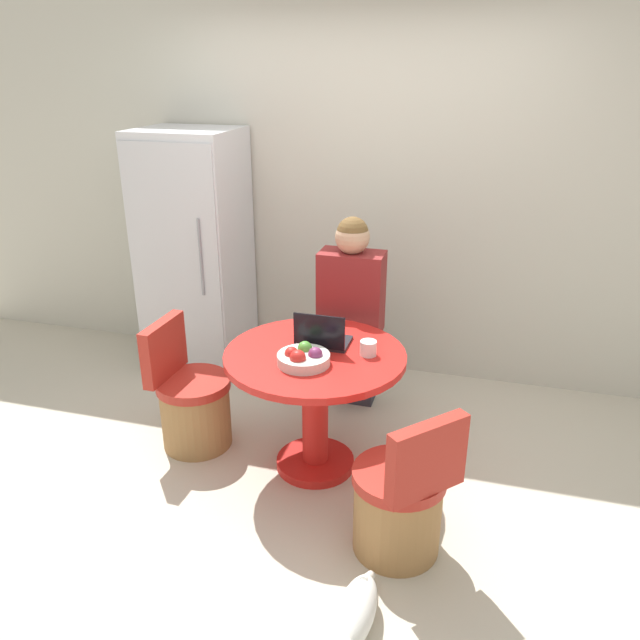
% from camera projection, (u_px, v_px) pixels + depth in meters
% --- Properties ---
extents(ground_plane, '(12.00, 12.00, 0.00)m').
position_uv_depth(ground_plane, '(301.00, 483.00, 3.48)').
color(ground_plane, beige).
extents(wall_back, '(7.00, 0.06, 2.60)m').
position_uv_depth(wall_back, '(366.00, 196.00, 4.36)').
color(wall_back, beige).
rests_on(wall_back, ground_plane).
extents(refrigerator, '(0.68, 0.63, 1.75)m').
position_uv_depth(refrigerator, '(195.00, 255.00, 4.50)').
color(refrigerator, silver).
rests_on(refrigerator, ground_plane).
extents(dining_table, '(0.99, 0.99, 0.73)m').
position_uv_depth(dining_table, '(315.00, 386.00, 3.42)').
color(dining_table, red).
rests_on(dining_table, ground_plane).
extents(chair_near_right_corner, '(0.51, 0.51, 0.79)m').
position_uv_depth(chair_near_right_corner, '(400.00, 504.00, 2.91)').
color(chair_near_right_corner, '#9E7042').
rests_on(chair_near_right_corner, ground_plane).
extents(chair_left_side, '(0.44, 0.44, 0.79)m').
position_uv_depth(chair_left_side, '(192.00, 405.00, 3.74)').
color(chair_left_side, '#9E7042').
rests_on(chair_left_side, ground_plane).
extents(person_seated, '(0.40, 0.37, 1.32)m').
position_uv_depth(person_seated, '(352.00, 307.00, 3.97)').
color(person_seated, '#2D2D38').
rests_on(person_seated, ground_plane).
extents(laptop, '(0.28, 0.21, 0.21)m').
position_uv_depth(laptop, '(322.00, 338.00, 3.41)').
color(laptop, '#232328').
rests_on(laptop, dining_table).
extents(fruit_bowl, '(0.27, 0.27, 0.10)m').
position_uv_depth(fruit_bowl, '(303.00, 357.00, 3.21)').
color(fruit_bowl, beige).
rests_on(fruit_bowl, dining_table).
extents(coffee_cup, '(0.09, 0.09, 0.08)m').
position_uv_depth(coffee_cup, '(368.00, 348.00, 3.30)').
color(coffee_cup, white).
rests_on(coffee_cup, dining_table).
extents(cat, '(0.18, 0.53, 0.18)m').
position_uv_depth(cat, '(354.00, 616.00, 2.54)').
color(cat, white).
rests_on(cat, ground_plane).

